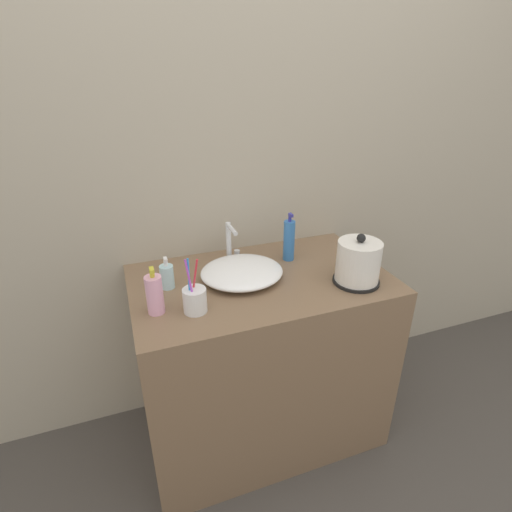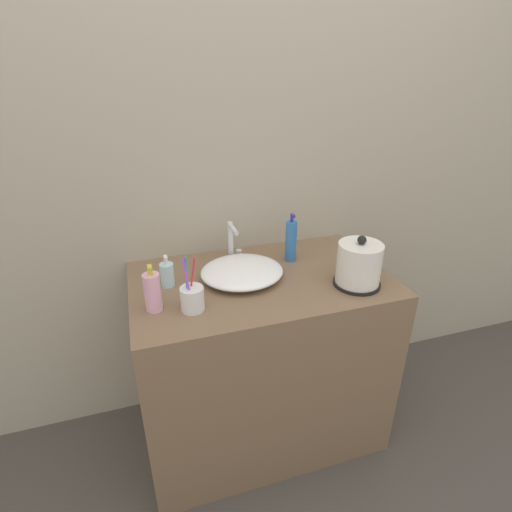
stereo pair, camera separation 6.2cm
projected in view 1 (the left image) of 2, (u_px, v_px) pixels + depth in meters
name	position (u px, v px, depth m)	size (l,w,h in m)	color
ground_plane	(286.00, 480.00, 1.66)	(12.00, 12.00, 0.00)	#47423D
wall_back	(234.00, 134.00, 1.62)	(6.00, 0.04, 2.60)	#ADA38E
vanity_counter	(261.00, 358.00, 1.74)	(1.00, 0.60, 0.80)	brown
sink_basin	(242.00, 272.00, 1.55)	(0.32, 0.30, 0.06)	white
faucet	(231.00, 241.00, 1.66)	(0.06, 0.12, 0.17)	silver
electric_kettle	(358.00, 264.00, 1.50)	(0.18, 0.18, 0.20)	black
toothbrush_cup	(195.00, 300.00, 1.34)	(0.08, 0.08, 0.20)	silver
lotion_bottle	(155.00, 294.00, 1.32)	(0.06, 0.06, 0.17)	#EAA8C6
shampoo_bottle	(167.00, 276.00, 1.48)	(0.05, 0.05, 0.13)	silver
mouthwash_bottle	(289.00, 240.00, 1.67)	(0.05, 0.05, 0.21)	#3370B7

